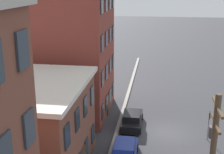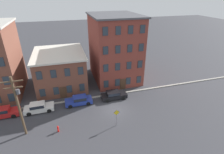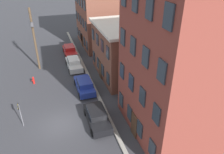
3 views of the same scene
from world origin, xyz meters
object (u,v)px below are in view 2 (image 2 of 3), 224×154
(car_red, at_px, (3,112))
(car_blue, at_px, (79,100))
(caution_sign, at_px, (117,115))
(fire_hydrant, at_px, (58,129))
(car_white, at_px, (39,107))
(utility_pole, at_px, (18,104))
(car_black, at_px, (114,95))

(car_red, xyz_separation_m, car_blue, (11.30, 0.05, 0.00))
(car_red, bearing_deg, caution_sign, -23.15)
(car_blue, bearing_deg, fire_hydrant, -121.34)
(car_white, height_order, caution_sign, caution_sign)
(car_white, bearing_deg, car_blue, 1.91)
(car_white, relative_size, caution_sign, 1.65)
(car_red, relative_size, utility_pole, 0.52)
(utility_pole, bearing_deg, car_white, 75.10)
(car_blue, bearing_deg, car_black, -0.45)
(car_black, distance_m, caution_sign, 6.96)
(car_red, distance_m, fire_hydrant, 9.66)
(car_black, xyz_separation_m, fire_hydrant, (-9.45, -5.65, -0.27))
(car_white, xyz_separation_m, utility_pole, (-1.24, -4.67, 3.97))
(car_white, distance_m, fire_hydrant, 6.17)
(utility_pole, bearing_deg, car_red, 128.03)
(car_black, relative_size, fire_hydrant, 4.58)
(car_blue, height_order, fire_hydrant, car_blue)
(car_blue, relative_size, caution_sign, 1.65)
(car_red, height_order, car_blue, same)
(car_white, xyz_separation_m, car_black, (12.25, 0.16, 0.00))
(fire_hydrant, bearing_deg, car_white, 117.07)
(car_red, height_order, caution_sign, caution_sign)
(caution_sign, height_order, utility_pole, utility_pole)
(car_red, distance_m, car_blue, 11.30)
(utility_pole, xyz_separation_m, fire_hydrant, (4.05, -0.82, -4.24))
(caution_sign, distance_m, utility_pole, 12.38)
(car_red, xyz_separation_m, utility_pole, (3.78, -4.84, 3.97))
(car_red, distance_m, car_black, 17.28)
(car_blue, xyz_separation_m, car_black, (5.98, -0.05, 0.00))
(car_red, height_order, fire_hydrant, car_red)
(car_white, distance_m, utility_pole, 6.26)
(car_red, bearing_deg, utility_pole, -51.97)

